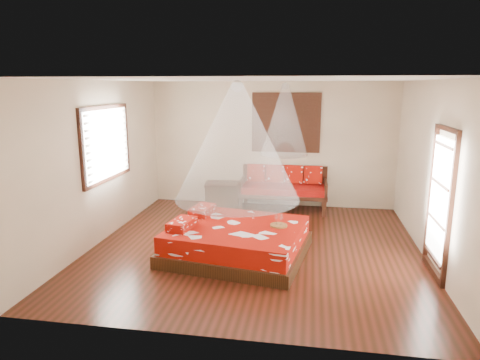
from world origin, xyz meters
name	(u,v)px	position (x,y,z in m)	size (l,w,h in m)	color
room	(256,167)	(0.00, 0.00, 1.40)	(5.54, 5.54, 2.84)	black
bed	(236,240)	(-0.27, -0.40, 0.25)	(2.39, 2.23, 0.64)	black
daybed	(284,186)	(0.31, 2.39, 0.52)	(1.90, 0.85, 0.97)	black
storage_chest	(222,194)	(-1.09, 2.45, 0.27)	(0.84, 0.65, 0.54)	black
shutter_panel	(286,123)	(0.31, 2.72, 1.90)	(1.52, 0.06, 1.32)	black
window_left	(107,144)	(-2.71, 0.20, 1.70)	(0.10, 1.74, 1.34)	black
glazed_door	(439,203)	(2.72, -0.60, 1.07)	(0.08, 1.02, 2.16)	black
wine_tray	(279,223)	(0.41, -0.31, 0.56)	(0.28, 0.28, 0.22)	brown
mosquito_net_main	(237,143)	(-0.25, -0.40, 1.85)	(1.96, 1.96, 1.80)	white
mosquito_net_daybed	(285,120)	(0.31, 2.25, 2.00)	(1.01, 1.01, 1.50)	white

